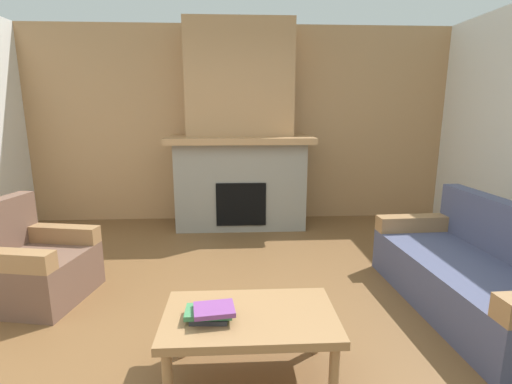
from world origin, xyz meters
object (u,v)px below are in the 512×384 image
Objects in this scene: fireplace at (240,141)px; couch at (477,276)px; armchair at (32,266)px; coffee_table at (250,322)px.

fireplace is 3.17m from couch.
couch is 3.66m from armchair.
couch is at bearing -5.88° from armchair.
coffee_table is at bearing -89.82° from fireplace.
armchair is at bearing -131.18° from fireplace.
couch is 2.07× the size of armchair.
armchair is (-1.79, -2.05, -0.87)m from fireplace.
couch is at bearing -52.63° from fireplace.
coffee_table is at bearing -31.36° from armchair.
fireplace is 1.47× the size of couch.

